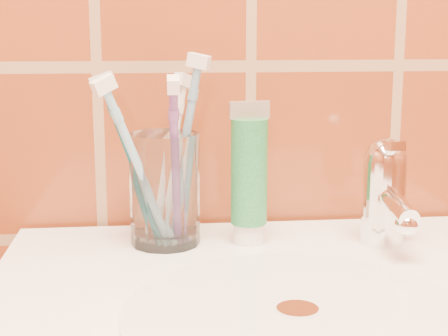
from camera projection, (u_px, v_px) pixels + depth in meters
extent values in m
cylinder|color=silver|center=(297.00, 312.00, 0.58)|extent=(0.30, 0.30, 0.00)
cylinder|color=white|center=(298.00, 310.00, 0.58)|extent=(0.04, 0.04, 0.00)
cylinder|color=white|center=(165.00, 189.00, 0.76)|extent=(0.09, 0.09, 0.13)
cylinder|color=white|center=(249.00, 233.00, 0.77)|extent=(0.03, 0.03, 0.02)
cylinder|color=#1A7037|center=(249.00, 172.00, 0.75)|extent=(0.04, 0.04, 0.12)
cube|color=beige|center=(250.00, 110.00, 0.74)|extent=(0.04, 0.01, 0.02)
cylinder|color=white|center=(383.00, 201.00, 0.76)|extent=(0.05, 0.05, 0.09)
sphere|color=white|center=(385.00, 160.00, 0.75)|extent=(0.05, 0.05, 0.05)
cylinder|color=white|center=(395.00, 204.00, 0.73)|extent=(0.02, 0.09, 0.03)
cube|color=white|center=(390.00, 145.00, 0.74)|extent=(0.02, 0.06, 0.01)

